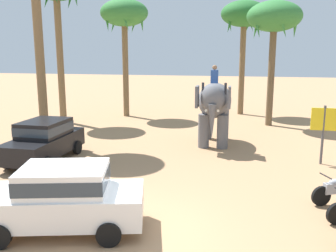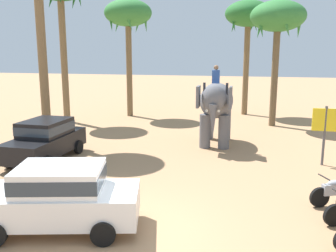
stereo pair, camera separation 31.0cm
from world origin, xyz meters
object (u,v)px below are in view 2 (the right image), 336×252
at_px(elephant_with_mahout, 216,104).
at_px(palm_tree_leaning_seaward, 278,19).
at_px(palm_tree_near_hut, 248,17).
at_px(car_parked_far_side, 45,138).
at_px(palm_tree_far_back, 128,16).
at_px(signboard_yellow, 325,124).
at_px(car_sedan_foreground, 58,195).

xyz_separation_m(elephant_with_mahout, palm_tree_leaning_seaward, (2.92, 5.49, 4.32)).
distance_m(elephant_with_mahout, palm_tree_near_hut, 10.57).
distance_m(car_parked_far_side, palm_tree_near_hut, 16.71).
bearing_deg(palm_tree_far_back, signboard_yellow, -39.30).
relative_size(palm_tree_far_back, signboard_yellow, 3.30).
relative_size(elephant_with_mahout, palm_tree_near_hut, 0.49).
xyz_separation_m(palm_tree_far_back, signboard_yellow, (11.28, -9.23, -5.11)).
height_order(palm_tree_far_back, signboard_yellow, palm_tree_far_back).
bearing_deg(car_parked_far_side, palm_tree_leaning_seaward, 45.44).
xyz_separation_m(car_sedan_foreground, palm_tree_near_hut, (4.09, 19.09, 5.88)).
xyz_separation_m(car_parked_far_side, elephant_with_mahout, (6.65, 4.23, 1.06)).
height_order(car_sedan_foreground, signboard_yellow, signboard_yellow).
xyz_separation_m(palm_tree_leaning_seaward, signboard_yellow, (1.64, -7.85, -4.62)).
xyz_separation_m(car_sedan_foreground, car_parked_far_side, (-3.69, 5.52, 0.00)).
xyz_separation_m(car_sedan_foreground, palm_tree_leaning_seaward, (5.88, 15.24, 5.38)).
bearing_deg(car_parked_far_side, elephant_with_mahout, 32.44).
height_order(elephant_with_mahout, signboard_yellow, elephant_with_mahout).
bearing_deg(car_sedan_foreground, elephant_with_mahout, 73.12).
relative_size(palm_tree_near_hut, palm_tree_leaning_seaward, 1.07).
relative_size(car_parked_far_side, elephant_with_mahout, 1.06).
bearing_deg(elephant_with_mahout, car_parked_far_side, -147.56).
distance_m(car_parked_far_side, signboard_yellow, 11.39).
height_order(palm_tree_leaning_seaward, signboard_yellow, palm_tree_leaning_seaward).
relative_size(car_parked_far_side, palm_tree_leaning_seaward, 0.56).
distance_m(palm_tree_leaning_seaward, signboard_yellow, 9.26).
height_order(car_sedan_foreground, palm_tree_near_hut, palm_tree_near_hut).
xyz_separation_m(car_parked_far_side, signboard_yellow, (11.21, 1.87, 0.76)).
distance_m(palm_tree_near_hut, signboard_yellow, 13.22).
bearing_deg(car_sedan_foreground, palm_tree_far_back, 102.78).
distance_m(car_sedan_foreground, palm_tree_far_back, 18.03).
height_order(palm_tree_near_hut, palm_tree_far_back, palm_tree_near_hut).
height_order(car_sedan_foreground, car_parked_far_side, same).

